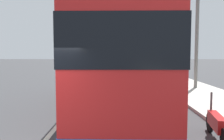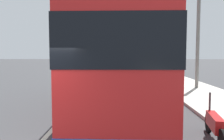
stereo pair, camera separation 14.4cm
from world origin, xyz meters
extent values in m
cube|color=#B2ADA3|center=(10.00, -6.96, 0.07)|extent=(110.00, 3.60, 0.14)
cube|color=silver|center=(10.00, 0.00, 0.00)|extent=(110.00, 0.16, 0.01)
cube|color=red|center=(6.10, -2.06, 1.96)|extent=(10.44, 2.63, 3.23)
cube|color=black|center=(6.10, -2.06, 2.64)|extent=(10.48, 2.67, 1.13)
cube|color=#193FB2|center=(6.10, -2.06, 0.60)|extent=(10.47, 2.66, 0.16)
cylinder|color=black|center=(9.44, -0.85, 0.50)|extent=(1.00, 0.30, 1.00)
cylinder|color=black|center=(9.44, -3.25, 0.50)|extent=(1.00, 0.30, 1.00)
cylinder|color=black|center=(2.76, -0.88, 0.50)|extent=(1.00, 0.30, 1.00)
cylinder|color=black|center=(2.77, -3.27, 0.50)|extent=(1.00, 0.30, 1.00)
cylinder|color=black|center=(3.24, -4.81, 0.30)|extent=(0.61, 0.18, 0.60)
cube|color=red|center=(2.50, -4.68, 0.55)|extent=(1.15, 0.43, 0.37)
cylinder|color=#4C4C51|center=(3.13, -4.80, 0.90)|extent=(0.06, 0.06, 0.70)
cube|color=#2D7238|center=(25.26, -2.15, 0.58)|extent=(4.70, 2.03, 0.80)
cube|color=black|center=(25.28, -2.15, 1.26)|extent=(2.61, 1.78, 0.55)
cylinder|color=black|center=(26.74, -1.26, 0.32)|extent=(0.65, 0.25, 0.64)
cylinder|color=black|center=(26.83, -2.89, 0.32)|extent=(0.65, 0.25, 0.64)
cylinder|color=black|center=(23.70, -1.42, 0.32)|extent=(0.65, 0.25, 0.64)
cylinder|color=black|center=(23.79, -3.05, 0.32)|extent=(0.65, 0.25, 0.64)
cube|color=silver|center=(30.31, -1.77, 0.57)|extent=(3.92, 1.79, 0.77)
cube|color=black|center=(30.34, -1.77, 1.19)|extent=(2.07, 1.64, 0.48)
cylinder|color=black|center=(31.61, -0.96, 0.32)|extent=(0.64, 0.22, 0.64)
cylinder|color=black|center=(31.60, -2.58, 0.32)|extent=(0.64, 0.22, 0.64)
cylinder|color=black|center=(29.02, -0.96, 0.32)|extent=(0.64, 0.22, 0.64)
cylinder|color=black|center=(29.02, -2.58, 0.32)|extent=(0.64, 0.22, 0.64)
cylinder|color=slate|center=(11.45, -7.34, 3.45)|extent=(0.23, 0.23, 6.91)
camera|label=1|loc=(-3.35, -1.96, 2.37)|focal=35.00mm
camera|label=2|loc=(-3.35, -2.10, 2.37)|focal=35.00mm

